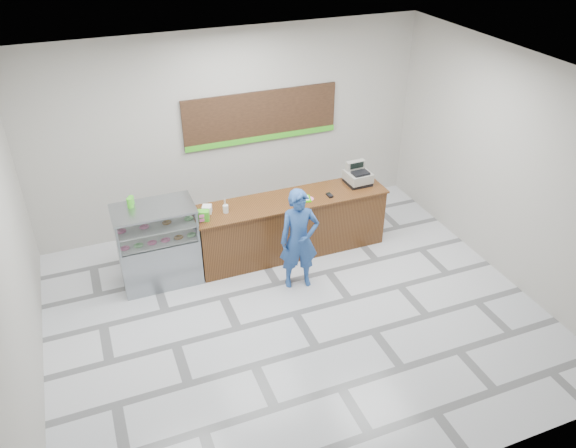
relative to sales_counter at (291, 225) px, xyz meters
name	(u,v)px	position (x,y,z in m)	size (l,w,h in m)	color
floor	(295,313)	(-0.55, -1.55, -0.52)	(7.00, 7.00, 0.00)	silver
back_wall	(231,131)	(-0.55, 1.45, 1.23)	(7.00, 7.00, 0.00)	#B5B0A6
ceiling	(297,81)	(-0.55, -1.55, 2.98)	(7.00, 7.00, 0.00)	silver
sales_counter	(291,225)	(0.00, 0.00, 0.00)	(3.26, 0.76, 1.03)	brown
display_case	(158,244)	(-2.22, 0.00, 0.16)	(1.22, 0.72, 1.33)	gray
menu_board	(261,117)	(0.00, 1.41, 1.42)	(2.80, 0.06, 0.90)	black
cash_register	(358,176)	(1.26, 0.09, 0.65)	(0.41, 0.43, 0.37)	black
card_terminal	(330,195)	(0.62, -0.15, 0.53)	(0.07, 0.14, 0.04)	black
serving_tray	(301,199)	(0.14, -0.08, 0.52)	(0.37, 0.31, 0.02)	#2FBA00
napkin_box	(207,209)	(-1.39, 0.07, 0.57)	(0.14, 0.14, 0.12)	white
straw_cup	(226,209)	(-1.12, -0.03, 0.58)	(0.09, 0.09, 0.13)	silver
promo_box	(203,216)	(-1.50, -0.13, 0.60)	(0.18, 0.12, 0.16)	green
donut_decal	(309,199)	(0.26, -0.11, 0.52)	(0.17, 0.17, 0.00)	pink
green_cup_left	(131,200)	(-2.48, 0.24, 0.88)	(0.08, 0.08, 0.12)	green
green_cup_right	(130,203)	(-2.52, 0.14, 0.89)	(0.09, 0.09, 0.15)	green
customer	(299,240)	(-0.22, -0.89, 0.31)	(0.60, 0.40, 1.65)	#274D93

